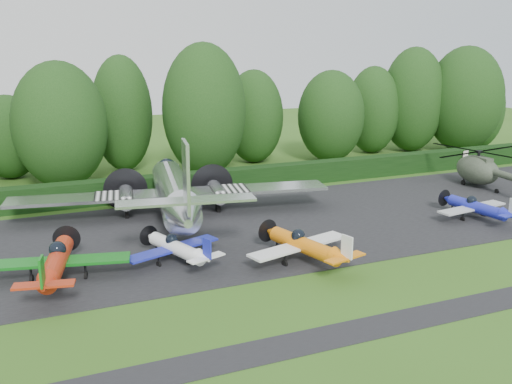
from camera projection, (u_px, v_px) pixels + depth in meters
name	position (u px, v px, depth m)	size (l,w,h in m)	color
ground	(314.00, 280.00, 32.33)	(160.00, 160.00, 0.00)	#335919
apron	(248.00, 229.00, 41.26)	(70.00, 18.00, 0.01)	black
taxiway_verge	(374.00, 328.00, 26.97)	(70.00, 2.00, 0.00)	black
hedgerow	(203.00, 193.00, 51.09)	(90.00, 1.60, 2.00)	black
transport_plane	(175.00, 193.00, 42.61)	(24.45, 18.75, 7.84)	silver
light_plane_red	(56.00, 262.00, 31.69)	(7.94, 8.35, 3.05)	#B12910
light_plane_white	(177.00, 248.00, 34.63)	(6.24, 6.57, 2.40)	white
light_plane_orange	(304.00, 245.00, 34.67)	(7.13, 7.50, 2.74)	orange
light_plane_blue	(477.00, 207.00, 43.19)	(6.31, 6.63, 2.42)	#1D24AE
helicopter	(478.00, 167.00, 53.07)	(10.62, 12.43, 3.42)	#333B2E
sign_board	(472.00, 155.00, 61.54)	(3.48, 0.13, 1.96)	#3F3326
tree_0	(413.00, 100.00, 69.66)	(7.65, 7.65, 12.69)	black
tree_1	(373.00, 110.00, 68.77)	(6.42, 6.42, 10.47)	black
tree_3	(331.00, 116.00, 63.82)	(7.44, 7.44, 10.23)	black
tree_4	(122.00, 114.00, 58.80)	(6.21, 6.21, 11.99)	black
tree_5	(480.00, 109.00, 71.93)	(5.88, 5.88, 9.92)	black
tree_7	(254.00, 117.00, 63.17)	(6.56, 6.56, 10.32)	black
tree_8	(60.00, 125.00, 51.81)	(8.49, 8.49, 11.62)	black
tree_9	(204.00, 110.00, 56.40)	(8.30, 8.30, 13.23)	black
tree_11	(8.00, 137.00, 55.86)	(6.29, 6.29, 8.27)	black
tree_12	(464.00, 99.00, 69.51)	(9.19, 9.19, 12.81)	black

